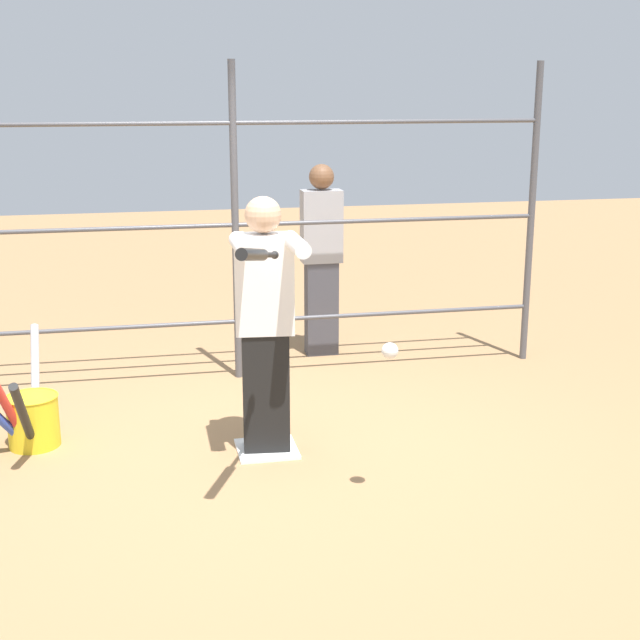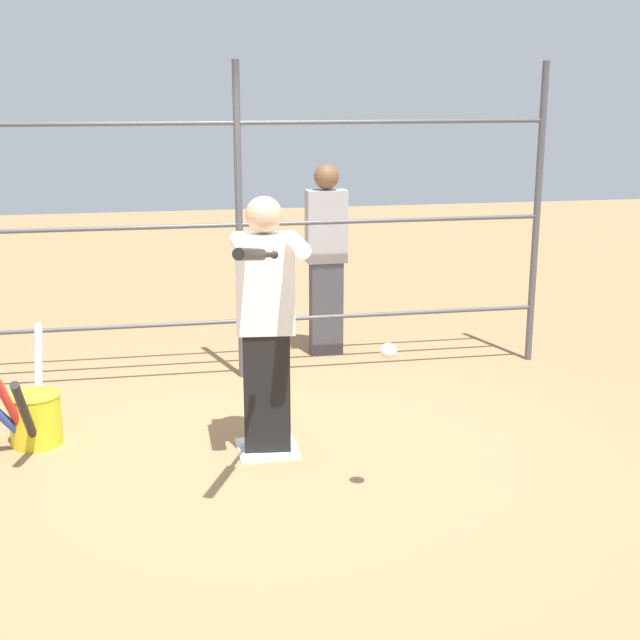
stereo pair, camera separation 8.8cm
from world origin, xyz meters
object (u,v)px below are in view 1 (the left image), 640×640
(bat_bucket, at_px, (29,416))
(bystander_behind_fence, at_px, (321,257))
(batter, at_px, (265,318))
(baseball_bat_swinging, at_px, (256,255))
(softball_in_flight, at_px, (390,351))

(bat_bucket, distance_m, bystander_behind_fence, 3.02)
(batter, height_order, baseball_bat_swinging, batter)
(bystander_behind_fence, bearing_deg, bat_bucket, 36.02)
(baseball_bat_swinging, height_order, bat_bucket, baseball_bat_swinging)
(softball_in_flight, height_order, bat_bucket, softball_in_flight)
(baseball_bat_swinging, relative_size, bystander_behind_fence, 0.45)
(batter, height_order, bystander_behind_fence, bystander_behind_fence)
(batter, relative_size, baseball_bat_swinging, 2.21)
(batter, distance_m, bat_bucket, 1.76)
(baseball_bat_swinging, distance_m, softball_in_flight, 0.95)
(batter, xyz_separation_m, softball_in_flight, (-0.58, 0.88, 0.01))
(bat_bucket, bearing_deg, batter, 165.38)
(baseball_bat_swinging, xyz_separation_m, bystander_behind_fence, (-0.99, -3.03, -0.62))
(softball_in_flight, height_order, bystander_behind_fence, bystander_behind_fence)
(baseball_bat_swinging, distance_m, bystander_behind_fence, 3.25)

